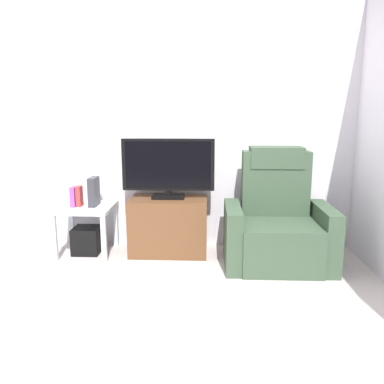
# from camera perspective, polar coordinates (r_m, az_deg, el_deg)

# --- Properties ---
(ground_plane) EXTENTS (6.40, 6.40, 0.00)m
(ground_plane) POSITION_cam_1_polar(r_m,az_deg,el_deg) (3.30, -4.27, -13.75)
(ground_plane) COLOR #BCB2AD
(wall_back) EXTENTS (6.40, 0.06, 2.60)m
(wall_back) POSITION_cam_1_polar(r_m,az_deg,el_deg) (4.11, -2.69, 10.02)
(wall_back) COLOR silver
(wall_back) RESTS_ON ground
(tv_stand) EXTENTS (0.77, 0.46, 0.56)m
(tv_stand) POSITION_cam_1_polar(r_m,az_deg,el_deg) (3.98, -3.40, -4.88)
(tv_stand) COLOR brown
(tv_stand) RESTS_ON ground
(television) EXTENTS (0.91, 0.20, 0.59)m
(television) POSITION_cam_1_polar(r_m,az_deg,el_deg) (3.88, -3.47, 3.63)
(television) COLOR black
(television) RESTS_ON tv_stand
(recliner_armchair) EXTENTS (0.98, 0.78, 1.08)m
(recliner_armchair) POSITION_cam_1_polar(r_m,az_deg,el_deg) (3.79, 12.25, -4.59)
(recliner_armchair) COLOR #384C38
(recliner_armchair) RESTS_ON ground
(side_table) EXTENTS (0.54, 0.54, 0.49)m
(side_table) POSITION_cam_1_polar(r_m,az_deg,el_deg) (4.08, -15.14, -3.02)
(side_table) COLOR silver
(side_table) RESTS_ON ground
(subwoofer_box) EXTENTS (0.27, 0.27, 0.27)m
(subwoofer_box) POSITION_cam_1_polar(r_m,az_deg,el_deg) (4.15, -14.94, -6.74)
(subwoofer_box) COLOR black
(subwoofer_box) RESTS_ON ground
(book_leftmost) EXTENTS (0.05, 0.13, 0.20)m
(book_leftmost) POSITION_cam_1_polar(r_m,az_deg,el_deg) (4.05, -16.71, -0.62)
(book_leftmost) COLOR purple
(book_leftmost) RESTS_ON side_table
(book_middle) EXTENTS (0.04, 0.10, 0.20)m
(book_middle) POSITION_cam_1_polar(r_m,az_deg,el_deg) (4.03, -16.01, -0.59)
(book_middle) COLOR red
(book_middle) RESTS_ON side_table
(game_console) EXTENTS (0.07, 0.20, 0.29)m
(game_console) POSITION_cam_1_polar(r_m,az_deg,el_deg) (4.01, -14.04, 0.07)
(game_console) COLOR #333338
(game_console) RESTS_ON side_table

